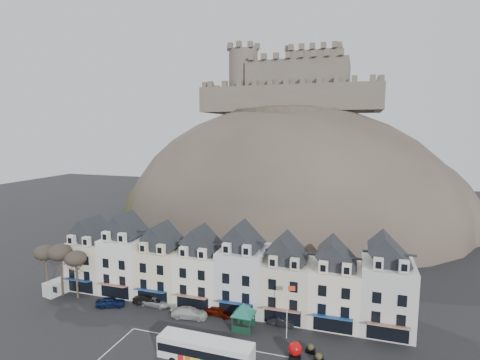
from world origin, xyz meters
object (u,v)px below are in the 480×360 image
at_px(car_silver, 156,301).
at_px(car_black, 149,300).
at_px(car_white, 189,313).
at_px(red_buoy, 295,350).
at_px(car_maroon, 219,311).
at_px(bus_shelter, 244,309).
at_px(car_charcoal, 281,321).
at_px(car_navy, 111,302).
at_px(flagpole, 288,308).
at_px(bus, 206,351).
at_px(white_van, 60,286).

bearing_deg(car_silver, car_black, 98.27).
bearing_deg(car_black, car_white, -106.66).
height_order(red_buoy, car_black, red_buoy).
bearing_deg(car_maroon, bus_shelter, -109.70).
bearing_deg(car_charcoal, car_navy, 95.95).
bearing_deg(car_navy, car_black, -88.18).
distance_m(car_navy, car_maroon, 16.99).
xyz_separation_m(flagpole, car_navy, (-27.43, 0.41, -3.46)).
bearing_deg(bus, car_black, 142.93).
bearing_deg(car_white, car_maroon, -72.48).
height_order(bus, car_navy, bus).
xyz_separation_m(bus_shelter, car_charcoal, (4.66, 2.50, -2.29)).
bearing_deg(car_silver, bus, -128.38).
bearing_deg(flagpole, red_buoy, -67.51).
xyz_separation_m(car_silver, car_charcoal, (19.60, 0.00, -0.03)).
distance_m(car_navy, car_silver, 6.87).
relative_size(bus, flagpole, 1.54).
xyz_separation_m(red_buoy, car_maroon, (-12.30, 6.97, -0.36)).
relative_size(car_silver, car_charcoal, 1.23).
relative_size(bus_shelter, red_buoy, 2.84).
xyz_separation_m(car_white, car_charcoal, (13.02, 1.89, -0.15)).
xyz_separation_m(flagpole, car_charcoal, (-1.43, 2.91, -3.58)).
relative_size(car_navy, car_maroon, 1.05).
height_order(car_black, car_white, car_black).
height_order(car_black, car_silver, car_black).
height_order(bus, red_buoy, bus).
relative_size(bus, car_white, 2.15).
bearing_deg(flagpole, bus, -133.25).
height_order(car_maroon, car_charcoal, car_maroon).
bearing_deg(bus_shelter, car_maroon, 151.81).
relative_size(car_black, car_charcoal, 1.27).
xyz_separation_m(bus, car_white, (-6.51, 9.45, -0.99)).
distance_m(bus_shelter, car_navy, 21.45).
distance_m(flagpole, car_black, 22.66).
bearing_deg(car_charcoal, bus, 150.60).
height_order(bus, car_charcoal, bus).
bearing_deg(car_charcoal, white_van, 91.56).
bearing_deg(flagpole, bus_shelter, 176.18).
bearing_deg(red_buoy, bus_shelter, 150.07).
xyz_separation_m(red_buoy, white_van, (-40.32, 6.25, 0.08)).
relative_size(bus_shelter, car_white, 1.12).
relative_size(bus, car_charcoal, 3.05).
bearing_deg(red_buoy, white_van, 171.19).
relative_size(bus_shelter, car_black, 1.25).
relative_size(white_van, car_silver, 1.17).
xyz_separation_m(car_navy, car_charcoal, (26.00, 2.50, -0.12)).
relative_size(car_silver, car_white, 0.87).
bearing_deg(car_maroon, white_van, 100.60).
xyz_separation_m(red_buoy, car_black, (-23.91, 6.85, -0.28)).
relative_size(flagpole, car_charcoal, 1.98).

